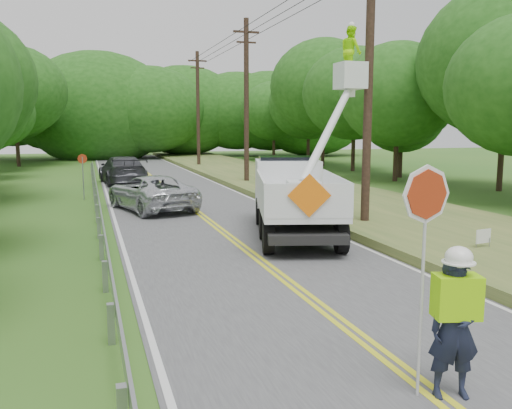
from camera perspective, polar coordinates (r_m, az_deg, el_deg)
name	(u,v)px	position (r m, az deg, el deg)	size (l,w,h in m)	color
ground	(359,338)	(9.78, 10.82, -13.63)	(140.00, 140.00, 0.00)	#2F6320
road	(199,214)	(22.69, -6.02, -0.96)	(7.20, 96.00, 0.03)	#47474A
guardrail	(98,202)	(23.09, -16.32, 0.28)	(0.18, 48.00, 0.77)	#919398
utility_poles	(287,92)	(26.74, 3.28, 11.76)	(1.60, 43.30, 10.00)	black
tall_grass_verge	(352,203)	(25.03, 10.12, 0.14)	(7.00, 96.00, 0.30)	#45602D
treeline_right	(394,90)	(39.40, 14.36, 11.67)	(11.48, 52.88, 11.45)	#332319
treeline_horizon	(146,110)	(64.49, -11.50, 9.75)	(56.25, 14.63, 12.94)	#1C4C13
flagger	(455,317)	(7.73, 20.22, -11.08)	(1.20, 0.62, 3.12)	#191E33
bucket_truck	(296,186)	(18.90, 4.23, 2.01)	(4.65, 7.49, 6.94)	black
suv_silver	(151,193)	(23.88, -11.01, 1.25)	(2.51, 5.44, 1.51)	silver
suv_darkgrey	(122,170)	(35.17, -13.91, 3.56)	(2.45, 6.03, 1.75)	#3B3C42
stop_sign_permanent	(83,170)	(27.96, -17.81, 3.49)	(0.47, 0.17, 2.29)	#919398
yard_sign	(483,237)	(16.25, 22.86, -3.20)	(0.55, 0.13, 0.80)	white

